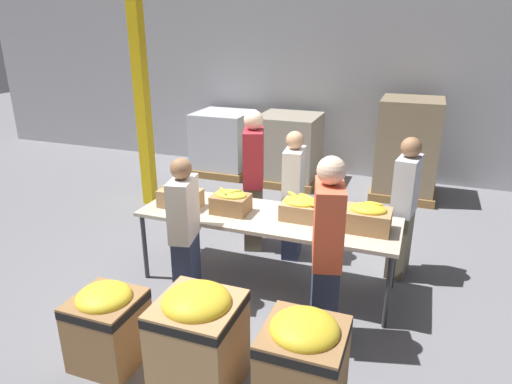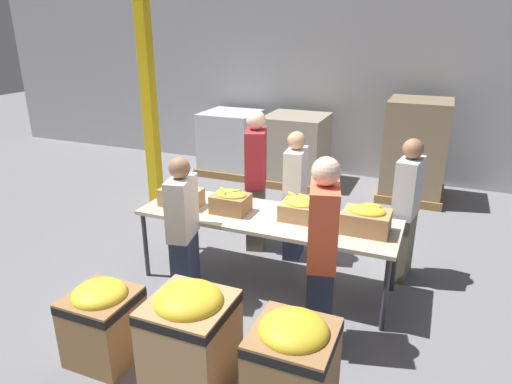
{
  "view_description": "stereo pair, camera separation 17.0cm",
  "coord_description": "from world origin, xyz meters",
  "px_view_note": "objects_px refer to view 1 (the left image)",
  "views": [
    {
      "loc": [
        1.42,
        -4.16,
        2.69
      ],
      "look_at": [
        -0.17,
        0.1,
        1.01
      ],
      "focal_mm": 32.0,
      "sensor_mm": 36.0,
      "label": 1
    },
    {
      "loc": [
        1.57,
        -4.1,
        2.69
      ],
      "look_at": [
        -0.17,
        0.1,
        1.01
      ],
      "focal_mm": 32.0,
      "sensor_mm": 36.0,
      "label": 2
    }
  ],
  "objects_px": {
    "pallet_stack_2": "(407,149)",
    "banana_box_3": "(368,217)",
    "banana_box_1": "(231,201)",
    "donation_bin_2": "(303,365)",
    "donation_bin_1": "(199,337)",
    "pallet_stack_1": "(223,143)",
    "banana_box_0": "(180,196)",
    "volunteer_4": "(254,181)",
    "volunteer_2": "(326,257)",
    "banana_box_2": "(301,207)",
    "pallet_stack_0": "(289,149)",
    "donation_bin_0": "(108,323)",
    "support_pillar": "(140,74)",
    "volunteer_0": "(293,196)",
    "volunteer_3": "(404,209)",
    "sorting_table": "(267,220)",
    "volunteer_1": "(185,234)"
  },
  "relations": [
    {
      "from": "support_pillar",
      "to": "banana_box_2",
      "type": "bearing_deg",
      "value": -28.67
    },
    {
      "from": "banana_box_3",
      "to": "volunteer_3",
      "type": "height_order",
      "value": "volunteer_3"
    },
    {
      "from": "banana_box_3",
      "to": "volunteer_1",
      "type": "bearing_deg",
      "value": -159.45
    },
    {
      "from": "volunteer_2",
      "to": "pallet_stack_1",
      "type": "relative_size",
      "value": 1.5
    },
    {
      "from": "banana_box_3",
      "to": "pallet_stack_1",
      "type": "relative_size",
      "value": 0.38
    },
    {
      "from": "pallet_stack_2",
      "to": "banana_box_3",
      "type": "bearing_deg",
      "value": -93.5
    },
    {
      "from": "banana_box_1",
      "to": "volunteer_3",
      "type": "bearing_deg",
      "value": 23.48
    },
    {
      "from": "banana_box_1",
      "to": "pallet_stack_1",
      "type": "relative_size",
      "value": 0.33
    },
    {
      "from": "banana_box_3",
      "to": "pallet_stack_2",
      "type": "distance_m",
      "value": 3.4
    },
    {
      "from": "banana_box_3",
      "to": "donation_bin_1",
      "type": "height_order",
      "value": "banana_box_3"
    },
    {
      "from": "volunteer_0",
      "to": "volunteer_3",
      "type": "xyz_separation_m",
      "value": [
        1.26,
        -0.02,
        0.02
      ]
    },
    {
      "from": "banana_box_2",
      "to": "pallet_stack_0",
      "type": "relative_size",
      "value": 0.33
    },
    {
      "from": "donation_bin_1",
      "to": "banana_box_1",
      "type": "bearing_deg",
      "value": 104.47
    },
    {
      "from": "banana_box_0",
      "to": "banana_box_1",
      "type": "distance_m",
      "value": 0.58
    },
    {
      "from": "donation_bin_2",
      "to": "pallet_stack_1",
      "type": "relative_size",
      "value": 0.73
    },
    {
      "from": "sorting_table",
      "to": "volunteer_4",
      "type": "distance_m",
      "value": 0.94
    },
    {
      "from": "support_pillar",
      "to": "pallet_stack_0",
      "type": "bearing_deg",
      "value": 45.77
    },
    {
      "from": "volunteer_4",
      "to": "pallet_stack_1",
      "type": "relative_size",
      "value": 1.51
    },
    {
      "from": "sorting_table",
      "to": "pallet_stack_1",
      "type": "relative_size",
      "value": 2.35
    },
    {
      "from": "banana_box_0",
      "to": "support_pillar",
      "type": "height_order",
      "value": "support_pillar"
    },
    {
      "from": "donation_bin_0",
      "to": "donation_bin_1",
      "type": "bearing_deg",
      "value": 0.0
    },
    {
      "from": "pallet_stack_2",
      "to": "volunteer_3",
      "type": "bearing_deg",
      "value": -87.85
    },
    {
      "from": "volunteer_0",
      "to": "support_pillar",
      "type": "xyz_separation_m",
      "value": [
        -2.6,
        0.9,
        1.23
      ]
    },
    {
      "from": "banana_box_1",
      "to": "donation_bin_2",
      "type": "distance_m",
      "value": 2.06
    },
    {
      "from": "donation_bin_0",
      "to": "donation_bin_1",
      "type": "distance_m",
      "value": 0.85
    },
    {
      "from": "volunteer_4",
      "to": "pallet_stack_1",
      "type": "height_order",
      "value": "volunteer_4"
    },
    {
      "from": "donation_bin_1",
      "to": "banana_box_3",
      "type": "bearing_deg",
      "value": 58.4
    },
    {
      "from": "banana_box_3",
      "to": "donation_bin_2",
      "type": "xyz_separation_m",
      "value": [
        -0.19,
        -1.64,
        -0.49
      ]
    },
    {
      "from": "volunteer_0",
      "to": "support_pillar",
      "type": "bearing_deg",
      "value": -115.18
    },
    {
      "from": "banana_box_2",
      "to": "donation_bin_0",
      "type": "distance_m",
      "value": 2.13
    },
    {
      "from": "donation_bin_1",
      "to": "donation_bin_2",
      "type": "bearing_deg",
      "value": 0.0
    },
    {
      "from": "banana_box_1",
      "to": "donation_bin_1",
      "type": "distance_m",
      "value": 1.7
    },
    {
      "from": "banana_box_2",
      "to": "volunteer_4",
      "type": "relative_size",
      "value": 0.23
    },
    {
      "from": "volunteer_2",
      "to": "donation_bin_0",
      "type": "distance_m",
      "value": 1.89
    },
    {
      "from": "volunteer_1",
      "to": "donation_bin_2",
      "type": "bearing_deg",
      "value": -136.27
    },
    {
      "from": "banana_box_0",
      "to": "volunteer_4",
      "type": "xyz_separation_m",
      "value": [
        0.52,
        0.9,
        -0.06
      ]
    },
    {
      "from": "volunteer_2",
      "to": "banana_box_0",
      "type": "bearing_deg",
      "value": 54.45
    },
    {
      "from": "banana_box_2",
      "to": "banana_box_3",
      "type": "height_order",
      "value": "banana_box_3"
    },
    {
      "from": "donation_bin_1",
      "to": "support_pillar",
      "type": "xyz_separation_m",
      "value": [
        -2.54,
        3.26,
        1.53
      ]
    },
    {
      "from": "volunteer_0",
      "to": "volunteer_2",
      "type": "relative_size",
      "value": 0.9
    },
    {
      "from": "volunteer_4",
      "to": "support_pillar",
      "type": "relative_size",
      "value": 0.44
    },
    {
      "from": "banana_box_1",
      "to": "banana_box_2",
      "type": "bearing_deg",
      "value": 8.0
    },
    {
      "from": "banana_box_0",
      "to": "volunteer_0",
      "type": "relative_size",
      "value": 0.29
    },
    {
      "from": "banana_box_3",
      "to": "donation_bin_1",
      "type": "relative_size",
      "value": 0.5
    },
    {
      "from": "donation_bin_0",
      "to": "banana_box_1",
      "type": "bearing_deg",
      "value": 74.81
    },
    {
      "from": "banana_box_0",
      "to": "banana_box_1",
      "type": "bearing_deg",
      "value": 4.25
    },
    {
      "from": "volunteer_3",
      "to": "volunteer_4",
      "type": "distance_m",
      "value": 1.79
    },
    {
      "from": "banana_box_1",
      "to": "banana_box_3",
      "type": "distance_m",
      "value": 1.42
    },
    {
      "from": "donation_bin_0",
      "to": "support_pillar",
      "type": "distance_m",
      "value": 4.02
    },
    {
      "from": "donation_bin_0",
      "to": "pallet_stack_2",
      "type": "distance_m",
      "value": 5.45
    }
  ]
}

